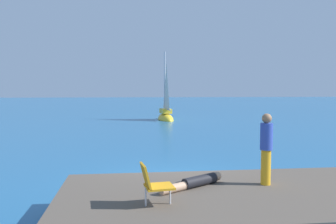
{
  "coord_description": "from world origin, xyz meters",
  "views": [
    {
      "loc": [
        -0.82,
        -11.01,
        3.04
      ],
      "look_at": [
        1.2,
        15.77,
        1.03
      ],
      "focal_mm": 38.17,
      "sensor_mm": 36.0,
      "label": 1
    }
  ],
  "objects_px": {
    "sailboat_near": "(166,116)",
    "person_sunbather": "(195,182)",
    "beach_chair": "(153,182)",
    "person_standing": "(266,147)"
  },
  "relations": [
    {
      "from": "person_sunbather",
      "to": "beach_chair",
      "type": "height_order",
      "value": "beach_chair"
    },
    {
      "from": "sailboat_near",
      "to": "beach_chair",
      "type": "distance_m",
      "value": 24.71
    },
    {
      "from": "person_sunbather",
      "to": "person_standing",
      "type": "bearing_deg",
      "value": 148.15
    },
    {
      "from": "person_sunbather",
      "to": "beach_chair",
      "type": "xyz_separation_m",
      "value": [
        -0.97,
        -1.14,
        0.33
      ]
    },
    {
      "from": "person_sunbather",
      "to": "beach_chair",
      "type": "distance_m",
      "value": 1.53
    },
    {
      "from": "person_sunbather",
      "to": "person_standing",
      "type": "xyz_separation_m",
      "value": [
        1.62,
        0.08,
        0.75
      ]
    },
    {
      "from": "sailboat_near",
      "to": "person_standing",
      "type": "relative_size",
      "value": 4.07
    },
    {
      "from": "person_standing",
      "to": "beach_chair",
      "type": "xyz_separation_m",
      "value": [
        -2.59,
        -1.22,
        -0.42
      ]
    },
    {
      "from": "sailboat_near",
      "to": "person_sunbather",
      "type": "bearing_deg",
      "value": 168.92
    },
    {
      "from": "sailboat_near",
      "to": "beach_chair",
      "type": "bearing_deg",
      "value": 166.78
    }
  ]
}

